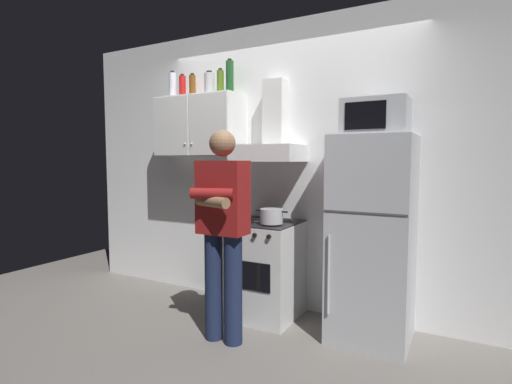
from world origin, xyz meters
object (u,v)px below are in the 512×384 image
at_px(bottle_soda_red, 182,87).
at_px(bottle_olive_oil, 220,82).
at_px(bottle_beer_brown, 192,86).
at_px(refrigerator, 372,239).
at_px(microwave, 376,117).
at_px(bottle_canister_steel, 209,84).
at_px(person_standing, 222,227).
at_px(upper_cabinet, 199,127).
at_px(cooking_pot, 271,216).
at_px(bottle_vodka_clear, 173,86).
at_px(range_hood, 271,140).
at_px(bottle_wine_green, 230,77).
at_px(stove_oven, 264,269).

bearing_deg(bottle_soda_red, bottle_olive_oil, -0.46).
relative_size(bottle_soda_red, bottle_beer_brown, 1.00).
bearing_deg(refrigerator, microwave, 90.90).
relative_size(bottle_olive_oil, bottle_canister_steel, 1.05).
height_order(person_standing, bottle_soda_red, bottle_soda_red).
distance_m(bottle_soda_red, bottle_beer_brown, 0.11).
xyz_separation_m(person_standing, bottle_soda_red, (-0.97, 0.75, 1.26)).
distance_m(refrigerator, bottle_olive_oil, 2.04).
xyz_separation_m(upper_cabinet, cooking_pot, (0.93, -0.24, -0.81)).
bearing_deg(bottle_vodka_clear, person_standing, -34.50).
distance_m(cooking_pot, bottle_canister_steel, 1.49).
height_order(bottle_olive_oil, bottle_canister_steel, bottle_olive_oil).
xyz_separation_m(range_hood, cooking_pot, (0.13, -0.25, -0.66)).
height_order(bottle_soda_red, bottle_olive_oil, bottle_olive_oil).
distance_m(person_standing, bottle_olive_oil, 1.55).
relative_size(microwave, bottle_beer_brown, 1.99).
bearing_deg(bottle_beer_brown, person_standing, -41.99).
relative_size(range_hood, bottle_wine_green, 2.29).
bearing_deg(bottle_wine_green, upper_cabinet, -175.22).
height_order(range_hood, bottle_canister_steel, bottle_canister_steel).
bearing_deg(microwave, bottle_wine_green, 174.49).
bearing_deg(bottle_soda_red, bottle_wine_green, 0.93).
xyz_separation_m(person_standing, cooking_pot, (0.18, 0.49, 0.04)).
xyz_separation_m(stove_oven, bottle_beer_brown, (-0.91, 0.17, 1.73)).
distance_m(refrigerator, bottle_vodka_clear, 2.53).
relative_size(stove_oven, refrigerator, 0.55).
relative_size(microwave, cooking_pot, 1.62).
xyz_separation_m(person_standing, bottle_vodka_clear, (-1.11, 0.76, 1.29)).
xyz_separation_m(upper_cabinet, stove_oven, (0.80, -0.13, -1.32)).
height_order(bottle_wine_green, bottle_beer_brown, bottle_wine_green).
bearing_deg(person_standing, microwave, 32.00).
bearing_deg(person_standing, bottle_beer_brown, 138.01).
relative_size(stove_oven, range_hood, 1.17).
distance_m(stove_oven, cooking_pot, 0.53).
distance_m(microwave, bottle_canister_steel, 1.68).
height_order(stove_oven, bottle_soda_red, bottle_soda_red).
relative_size(bottle_olive_oil, bottle_beer_brown, 1.02).
relative_size(upper_cabinet, refrigerator, 0.56).
height_order(cooking_pot, bottle_vodka_clear, bottle_vodka_clear).
distance_m(upper_cabinet, refrigerator, 2.00).
xyz_separation_m(upper_cabinet, refrigerator, (1.75, -0.12, -0.95)).
height_order(person_standing, bottle_vodka_clear, bottle_vodka_clear).
distance_m(range_hood, person_standing, 1.01).
relative_size(range_hood, bottle_vodka_clear, 2.60).
relative_size(cooking_pot, bottle_canister_steel, 1.27).
xyz_separation_m(cooking_pot, bottle_vodka_clear, (-1.29, 0.28, 1.25)).
height_order(bottle_wine_green, bottle_vodka_clear, bottle_wine_green).
bearing_deg(stove_oven, bottle_vodka_clear, 172.28).
distance_m(cooking_pot, bottle_beer_brown, 1.63).
bearing_deg(microwave, bottle_beer_brown, 175.44).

